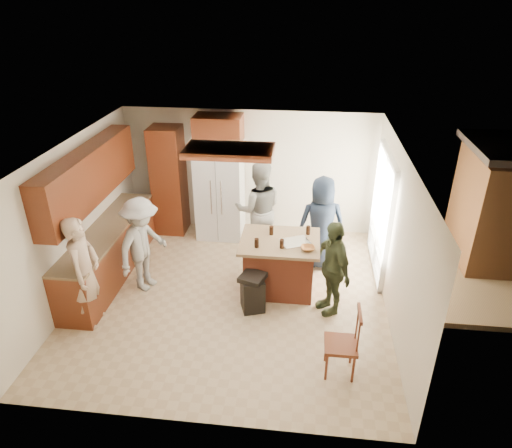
# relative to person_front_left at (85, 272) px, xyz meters

# --- Properties ---
(room_shell) EXTENTS (8.00, 5.20, 5.00)m
(room_shell) POSITION_rel_person_front_left_xyz_m (6.36, 2.50, -0.01)
(room_shell) COLOR tan
(room_shell) RESTS_ON ground
(person_front_left) EXTENTS (0.52, 0.68, 1.76)m
(person_front_left) POSITION_rel_person_front_left_xyz_m (0.00, 0.00, 0.00)
(person_front_left) COLOR tan
(person_front_left) RESTS_ON ground
(person_behind_left) EXTENTS (0.96, 0.68, 1.83)m
(person_behind_left) POSITION_rel_person_front_left_xyz_m (2.28, 2.32, 0.03)
(person_behind_left) COLOR gray
(person_behind_left) RESTS_ON ground
(person_behind_right) EXTENTS (0.91, 0.66, 1.71)m
(person_behind_right) POSITION_rel_person_front_left_xyz_m (3.43, 2.01, -0.02)
(person_behind_right) COLOR #192232
(person_behind_right) RESTS_ON ground
(person_side_right) EXTENTS (0.82, 1.02, 1.55)m
(person_side_right) POSITION_rel_person_front_left_xyz_m (3.58, 0.70, -0.10)
(person_side_right) COLOR #384126
(person_side_right) RESTS_ON ground
(person_counter) EXTENTS (0.83, 1.16, 1.64)m
(person_counter) POSITION_rel_person_front_left_xyz_m (0.52, 0.97, -0.06)
(person_counter) COLOR gray
(person_counter) RESTS_ON ground
(left_cabinetry) EXTENTS (0.64, 3.00, 2.30)m
(left_cabinetry) POSITION_rel_person_front_left_xyz_m (-0.26, 1.26, 0.08)
(left_cabinetry) COLOR maroon
(left_cabinetry) RESTS_ON ground
(back_wall_units) EXTENTS (1.80, 0.60, 2.45)m
(back_wall_units) POSITION_rel_person_front_left_xyz_m (0.65, 3.06, 0.50)
(back_wall_units) COLOR maroon
(back_wall_units) RESTS_ON ground
(refrigerator) EXTENTS (0.90, 0.76, 1.80)m
(refrigerator) POSITION_rel_person_front_left_xyz_m (1.43, 2.98, 0.02)
(refrigerator) COLOR white
(refrigerator) RESTS_ON ground
(kitchen_island) EXTENTS (1.28, 1.03, 0.93)m
(kitchen_island) POSITION_rel_person_front_left_xyz_m (2.75, 1.18, -0.41)
(kitchen_island) COLOR #9C4128
(kitchen_island) RESTS_ON ground
(island_items) EXTENTS (0.95, 0.66, 0.15)m
(island_items) POSITION_rel_person_front_left_xyz_m (2.97, 1.08, 0.09)
(island_items) COLOR silver
(island_items) RESTS_ON kitchen_island
(trash_bin) EXTENTS (0.46, 0.46, 0.63)m
(trash_bin) POSITION_rel_person_front_left_xyz_m (2.38, 0.57, -0.56)
(trash_bin) COLOR black
(trash_bin) RESTS_ON ground
(spindle_chair) EXTENTS (0.42, 0.42, 0.99)m
(spindle_chair) POSITION_rel_person_front_left_xyz_m (3.69, -0.62, -0.43)
(spindle_chair) COLOR maroon
(spindle_chair) RESTS_ON ground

